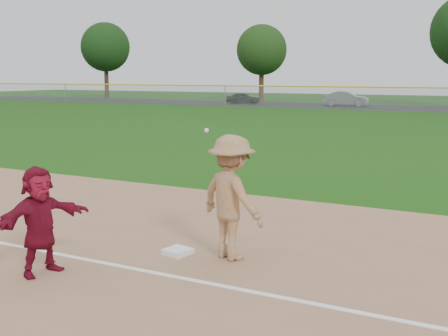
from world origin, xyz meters
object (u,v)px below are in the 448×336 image
at_px(first_base, 178,251).
at_px(car_mid, 346,99).
at_px(car_left, 243,98).
at_px(base_runner, 40,220).

height_order(first_base, car_mid, car_mid).
bearing_deg(car_left, base_runner, -171.50).
xyz_separation_m(base_runner, car_mid, (-8.61, 47.80, -0.12)).
relative_size(first_base, base_runner, 0.24).
bearing_deg(base_runner, first_base, -23.85).
distance_m(first_base, car_left, 49.86).
relative_size(base_runner, car_mid, 0.38).
height_order(base_runner, car_left, base_runner).
bearing_deg(base_runner, car_mid, 23.96).
bearing_deg(car_mid, car_left, 80.87).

